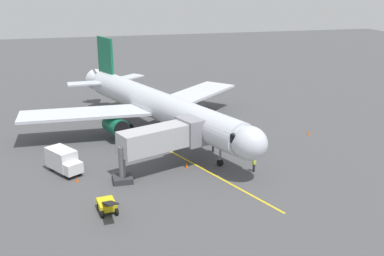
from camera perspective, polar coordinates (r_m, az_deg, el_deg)
ground_plane at (r=63.67m, az=-5.60°, el=-0.39°), size 220.00×220.00×0.00m
apron_lead_in_line at (r=56.88m, az=-3.20°, el=-2.64°), size 14.76×37.35×0.01m
airplane at (r=61.48m, az=-4.48°, el=2.86°), size 32.43×38.73×11.50m
jet_bridge at (r=49.69m, az=-3.04°, el=-1.18°), size 11.27×6.48×5.40m
ground_crew_marshaller at (r=50.52m, az=7.75°, el=-4.49°), size 0.47×0.40×1.71m
ground_crew_wing_walker at (r=55.57m, az=2.65°, el=-2.18°), size 0.37×0.46×1.71m
box_truck_near_nose at (r=51.58m, az=-15.74°, el=-3.95°), size 4.10×4.93×2.62m
belt_loader_portside at (r=42.61m, az=-10.54°, el=-9.42°), size 1.86×4.70×2.32m
safety_cone_nose_left at (r=51.25m, az=-0.66°, el=-4.71°), size 0.32×0.32×0.55m
safety_cone_nose_right at (r=49.35m, az=-14.15°, el=-6.25°), size 0.32×0.32×0.55m
safety_cone_wing_port at (r=63.83m, az=14.33°, el=-0.58°), size 0.32×0.32×0.55m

